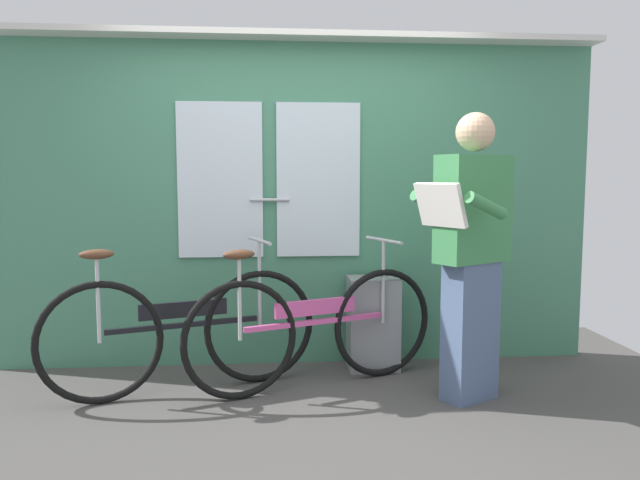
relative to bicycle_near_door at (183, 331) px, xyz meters
name	(u,v)px	position (x,y,z in m)	size (l,w,h in m)	color
ground_plane	(310,439)	(0.76, -0.73, -0.42)	(5.33, 4.29, 0.04)	#474442
train_door_wall	(296,196)	(0.75, 0.61, 0.83)	(4.33, 0.28, 2.36)	#427F60
bicycle_near_door	(183,331)	(0.00, 0.00, 0.00)	(1.68, 0.68, 0.97)	black
bicycle_leaning_behind	(314,328)	(0.84, 0.03, -0.01)	(1.67, 0.74, 0.95)	black
passenger_reading_newspaper	(471,251)	(1.77, -0.27, 0.53)	(0.64, 0.59, 1.75)	slate
trash_bin_by_wall	(373,323)	(1.29, 0.40, -0.07)	(0.35, 0.28, 0.66)	gray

